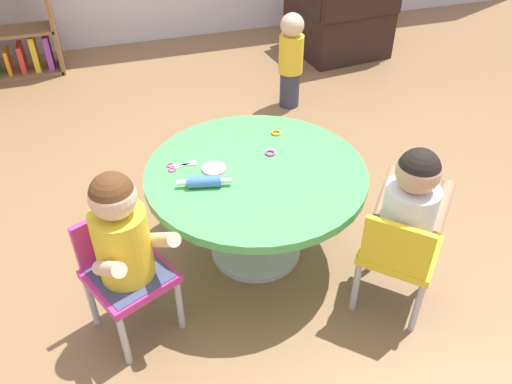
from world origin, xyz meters
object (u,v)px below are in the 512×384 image
craft_table (256,189)px  seated_child_right (410,206)px  armchair_dark (342,17)px  craft_scissors (177,166)px  rolling_pin (204,182)px  seated_child_left (121,233)px  child_chair_right (398,254)px  child_chair_left (125,270)px  toddler_standing (291,58)px

craft_table → seated_child_right: bearing=-44.4°
seated_child_right → craft_table: bearing=135.6°
craft_table → armchair_dark: armchair_dark is taller
craft_table → craft_scissors: (-0.32, 0.13, 0.11)m
craft_table → craft_scissors: craft_scissors is taller
seated_child_right → rolling_pin: seated_child_right is taller
seated_child_left → child_chair_right: (1.06, -0.22, -0.23)m
seated_child_right → craft_scissors: 1.01m
child_chair_left → seated_child_right: size_ratio=1.05×
seated_child_left → toddler_standing: bearing=51.4°
toddler_standing → craft_scissors: bearing=-129.6°
child_chair_left → seated_child_left: (0.02, -0.04, 0.23)m
armchair_dark → child_chair_right: bearing=-111.0°
craft_table → armchair_dark: size_ratio=1.16×
seated_child_left → child_chair_right: bearing=-11.7°
seated_child_right → child_chair_right: bearing=-134.8°
seated_child_left → child_chair_right: size_ratio=0.95×
craft_table → seated_child_left: seated_child_left is taller
craft_table → child_chair_right: (0.45, -0.50, -0.08)m
craft_table → seated_child_left: (-0.61, -0.28, 0.14)m
child_chair_left → craft_scissors: child_chair_left is taller
rolling_pin → toddler_standing: bearing=56.3°
child_chair_left → toddler_standing: size_ratio=0.80×
toddler_standing → craft_table: bearing=-117.2°
armchair_dark → rolling_pin: bearing=-128.0°
seated_child_left → child_chair_right: 1.11m
child_chair_left → armchair_dark: size_ratio=0.63×
seated_child_right → rolling_pin: size_ratio=2.23×
child_chair_right → craft_scissors: size_ratio=3.98×
craft_table → child_chair_right: child_chair_right is taller
child_chair_left → rolling_pin: bearing=26.9°
craft_table → child_chair_right: bearing=-47.8°
seated_child_right → armchair_dark: armchair_dark is taller
child_chair_left → child_chair_right: bearing=-13.4°
child_chair_right → toddler_standing: bearing=82.3°
craft_table → child_chair_left: bearing=-158.9°
child_chair_right → rolling_pin: (-0.70, 0.45, 0.21)m
craft_table → seated_child_left: bearing=-155.5°
craft_table → toddler_standing: size_ratio=1.47×
armchair_dark → craft_scissors: 2.70m
armchair_dark → rolling_pin: armchair_dark is taller
seated_child_right → craft_scissors: size_ratio=3.78×
craft_table → toddler_standing: toddler_standing is taller
seated_child_left → armchair_dark: armchair_dark is taller
armchair_dark → rolling_pin: 2.79m
seated_child_left → craft_scissors: (0.29, 0.41, -0.04)m
armchair_dark → child_chair_left: bearing=-131.3°
child_chair_right → seated_child_right: bearing=45.2°
toddler_standing → armchair_dark: bearing=45.3°
seated_child_left → seated_child_right: size_ratio=1.00×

